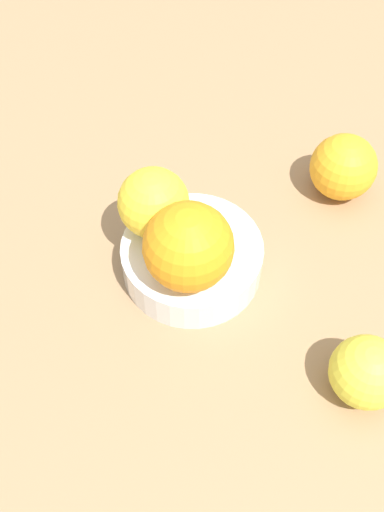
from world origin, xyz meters
TOP-DOWN VIEW (x-y plane):
  - ground_plane at (0.00, 0.00)cm, footprint 110.00×110.00cm
  - fruit_bowl at (0.00, 0.00)cm, footprint 13.11×13.11cm
  - orange_in_bowl_0 at (-2.93, -0.05)cm, footprint 7.74×7.74cm
  - orange_in_bowl_1 at (2.09, 3.67)cm, footprint 6.48×6.48cm
  - orange_loose_0 at (-10.61, -15.10)cm, footprint 6.03×6.03cm
  - orange_loose_1 at (11.78, -14.20)cm, footprint 6.80×6.80cm

SIDE VIEW (x-z plane):
  - ground_plane at x=0.00cm, z-range -2.00..0.00cm
  - fruit_bowl at x=0.00cm, z-range -0.09..3.45cm
  - orange_loose_0 at x=-10.61cm, z-range 0.00..6.03cm
  - orange_loose_1 at x=11.78cm, z-range 0.00..6.80cm
  - orange_in_bowl_1 at x=2.09cm, z-range 3.55..10.03cm
  - orange_in_bowl_0 at x=-2.93cm, z-range 3.55..11.29cm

